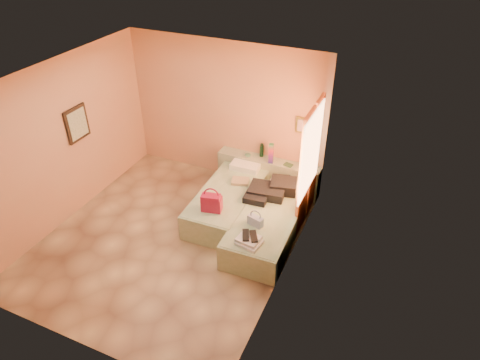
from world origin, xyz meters
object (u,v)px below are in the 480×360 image
object	(u,v)px
water_bottle	(262,150)
towel_stack	(249,241)
bed_right	(267,227)
blue_handbag	(255,221)
green_book	(288,165)
magenta_handbag	(212,202)
flower_vase	(306,162)
bed_left	(228,202)
headboard_ledge	(268,174)

from	to	relation	value
water_bottle	towel_stack	bearing A→B (deg)	-72.94
bed_right	blue_handbag	size ratio (longest dim) A/B	7.84
green_book	blue_handbag	bearing A→B (deg)	-76.69
magenta_handbag	towel_stack	bearing A→B (deg)	-42.61
bed_right	flower_vase	distance (m)	1.53
towel_stack	bed_right	bearing A→B (deg)	89.39
blue_handbag	towel_stack	distance (m)	0.46
water_bottle	magenta_handbag	size ratio (longest dim) A/B	0.79
bed_left	flower_vase	world-z (taller)	flower_vase
bed_right	towel_stack	bearing A→B (deg)	-92.51
blue_handbag	towel_stack	size ratio (longest dim) A/B	0.73
magenta_handbag	blue_handbag	bearing A→B (deg)	-17.55
blue_handbag	towel_stack	xyz separation A→B (m)	(0.08, -0.45, -0.03)
headboard_ledge	magenta_handbag	bearing A→B (deg)	-102.80
headboard_ledge	green_book	distance (m)	0.53
green_book	flower_vase	xyz separation A→B (m)	(0.33, 0.03, 0.12)
flower_vase	towel_stack	world-z (taller)	flower_vase
flower_vase	magenta_handbag	xyz separation A→B (m)	(-1.12, -1.66, -0.13)
headboard_ledge	green_book	bearing A→B (deg)	-6.09
headboard_ledge	towel_stack	distance (m)	2.27
flower_vase	blue_handbag	distance (m)	1.77
bed_right	magenta_handbag	bearing A→B (deg)	-166.64
towel_stack	green_book	bearing A→B (deg)	92.81
water_bottle	flower_vase	world-z (taller)	flower_vase
green_book	towel_stack	bearing A→B (deg)	-74.64
bed_left	blue_handbag	xyz separation A→B (m)	(0.81, -0.70, 0.33)
bed_right	water_bottle	world-z (taller)	water_bottle
bed_right	water_bottle	distance (m)	1.74
bed_left	bed_right	world-z (taller)	same
bed_right	blue_handbag	bearing A→B (deg)	-107.89
headboard_ledge	magenta_handbag	xyz separation A→B (m)	(-0.38, -1.67, 0.33)
headboard_ledge	blue_handbag	bearing A→B (deg)	-76.05
towel_stack	headboard_ledge	bearing A→B (deg)	103.25
magenta_handbag	green_book	bearing A→B (deg)	51.59
water_bottle	towel_stack	distance (m)	2.38
water_bottle	green_book	xyz separation A→B (m)	(0.59, -0.12, -0.12)
bed_right	magenta_handbag	xyz separation A→B (m)	(-0.91, -0.25, 0.41)
bed_right	towel_stack	distance (m)	0.82
headboard_ledge	flower_vase	size ratio (longest dim) A/B	7.43
green_book	water_bottle	bearing A→B (deg)	-178.74
bed_left	water_bottle	distance (m)	1.26
flower_vase	bed_left	bearing A→B (deg)	-137.11
bed_left	flower_vase	distance (m)	1.61
headboard_ledge	blue_handbag	size ratio (longest dim) A/B	8.04
bed_right	towel_stack	size ratio (longest dim) A/B	5.71
bed_left	green_book	bearing A→B (deg)	50.10
green_book	bed_left	bearing A→B (deg)	-115.45
magenta_handbag	blue_handbag	xyz separation A→B (m)	(0.81, -0.07, -0.08)
flower_vase	headboard_ledge	bearing A→B (deg)	178.85
towel_stack	magenta_handbag	bearing A→B (deg)	149.90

